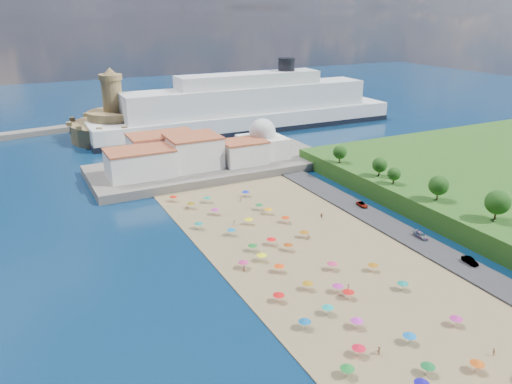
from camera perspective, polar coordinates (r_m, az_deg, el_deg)
ground at (r=123.57m, az=3.61°, el=-7.39°), size 700.00×700.00×0.00m
terrace at (r=188.05m, az=-4.98°, el=2.97°), size 90.00×36.00×3.00m
jetty at (r=214.20m, az=-14.02°, el=4.52°), size 18.00×70.00×2.40m
waterfront_buildings at (r=182.62m, az=-8.92°, el=4.36°), size 57.00×29.00×11.00m
domed_building at (r=192.26m, az=0.73°, el=5.75°), size 16.00×16.00×15.00m
fortress at (r=241.48m, az=-15.82°, el=7.45°), size 40.00×40.00×32.40m
cruise_ship at (r=249.35m, az=-0.73°, el=9.39°), size 155.44×24.50×33.93m
beach_parasols at (r=112.04m, az=6.55°, el=-9.36°), size 30.55×114.46×2.20m
beachgoers at (r=125.11m, az=4.60°, el=-6.48°), size 34.60×88.38×1.87m
parked_cars at (r=136.31m, az=19.18°, el=-5.15°), size 2.65×64.92×1.43m
hillside_trees at (r=141.39m, az=23.44°, el=-0.93°), size 13.60×110.46×8.11m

